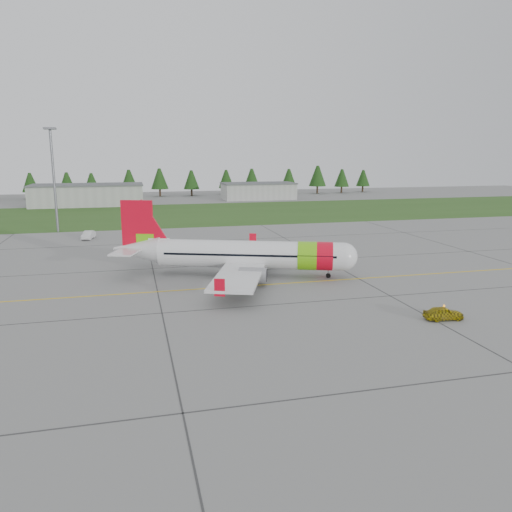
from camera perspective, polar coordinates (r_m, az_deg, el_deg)
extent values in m
plane|color=gray|center=(53.45, 5.63, -5.29)|extent=(320.00, 320.00, 0.00)
cylinder|color=white|center=(63.86, -0.65, 0.18)|extent=(23.34, 11.52, 3.54)
sphere|color=white|center=(63.55, 9.96, -0.06)|extent=(3.54, 3.54, 3.54)
cone|color=white|center=(67.24, -13.42, 0.72)|extent=(7.18, 5.53, 3.54)
cube|color=black|center=(63.51, 10.21, 0.22)|extent=(2.18, 2.72, 0.51)
cylinder|color=#70CE0F|center=(63.41, 5.87, 0.03)|extent=(3.47, 4.21, 3.62)
cylinder|color=red|center=(63.44, 7.83, -0.01)|extent=(3.13, 4.09, 3.62)
cube|color=white|center=(64.13, -1.05, -0.69)|extent=(14.77, 28.95, 0.33)
cube|color=red|center=(78.19, -0.37, 1.94)|extent=(1.08, 0.53, 1.81)
cube|color=red|center=(50.31, -4.18, -3.61)|extent=(1.08, 0.53, 1.81)
cylinder|color=gray|center=(68.93, 0.60, -0.23)|extent=(3.72, 2.92, 1.90)
cylinder|color=gray|center=(59.26, -0.36, -2.22)|extent=(3.72, 2.92, 1.90)
cube|color=red|center=(66.69, -13.40, 3.28)|extent=(4.03, 1.76, 6.89)
cube|color=#70CE0F|center=(66.67, -12.51, 1.58)|extent=(2.34, 1.18, 2.18)
cube|color=white|center=(67.36, -13.79, 0.91)|extent=(6.35, 10.79, 0.20)
cylinder|color=slate|center=(63.93, 8.27, -1.93)|extent=(0.16, 0.16, 1.27)
cylinder|color=black|center=(64.01, 8.26, -2.22)|extent=(0.67, 0.45, 0.62)
cylinder|color=slate|center=(66.91, -1.54, -1.00)|extent=(0.20, 0.20, 1.72)
cylinder|color=black|center=(67.04, -1.85, -1.32)|extent=(1.03, 0.71, 0.94)
cylinder|color=slate|center=(62.01, -2.18, -2.03)|extent=(0.20, 0.20, 1.72)
cylinder|color=black|center=(62.16, -2.51, -2.37)|extent=(1.03, 0.71, 0.94)
imported|color=yellow|center=(50.57, 20.74, -4.81)|extent=(1.42, 1.63, 3.72)
imported|color=silver|center=(96.60, -18.68, 3.18)|extent=(1.84, 1.77, 4.55)
cube|color=#30561E|center=(132.15, -6.41, 4.88)|extent=(320.00, 50.00, 0.03)
cube|color=gold|center=(60.74, 3.10, -3.16)|extent=(120.00, 0.25, 0.02)
cube|color=#A8A8A3|center=(159.07, -18.68, 6.57)|extent=(32.00, 14.00, 6.00)
cube|color=#A8A8A3|center=(171.89, 0.27, 7.38)|extent=(24.00, 12.00, 5.20)
cylinder|color=slate|center=(107.21, -22.08, 7.88)|extent=(0.50, 0.50, 20.00)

